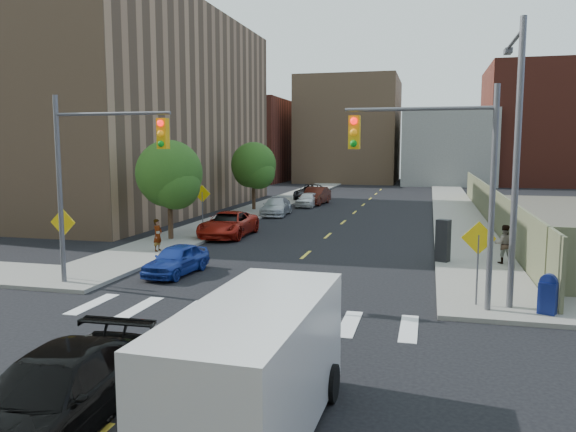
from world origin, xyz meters
The scene contains 30 objects.
ground centered at (0.00, 0.00, 0.00)m, with size 160.00×160.00×0.00m, color black.
sidewalk_nw centered at (-7.75, 41.50, 0.07)m, with size 3.50×73.00×0.15m, color gray.
sidewalk_ne centered at (7.75, 41.50, 0.07)m, with size 3.50×73.00×0.15m, color gray.
fence_north centered at (9.60, 28.00, 1.25)m, with size 0.12×44.00×2.50m, color #595C40.
building_nw centered at (-22.00, 30.00, 8.00)m, with size 22.00×30.00×16.00m, color #8C6B4C.
bg_bldg_west centered at (-22.00, 70.00, 6.00)m, with size 14.00×18.00×12.00m, color #592319.
bg_bldg_midwest centered at (-6.00, 72.00, 7.50)m, with size 14.00×16.00×15.00m, color #8C6B4C.
bg_bldg_center centered at (8.00, 70.00, 5.00)m, with size 12.00×16.00×10.00m, color gray.
bg_bldg_east centered at (22.00, 72.00, 8.00)m, with size 18.00×18.00×16.00m, color #592319.
signal_nw centered at (-5.98, 6.00, 4.53)m, with size 4.59×0.30×7.00m.
signal_ne centered at (5.98, 6.00, 4.53)m, with size 4.59×0.30×7.00m.
streetlight_ne centered at (8.20, 6.90, 5.22)m, with size 0.25×3.70×9.00m.
warn_sign_nw centered at (-7.80, 6.50, 1.99)m, with size 1.06×0.06×2.83m.
warn_sign_ne centered at (7.20, 6.50, 1.99)m, with size 1.06×0.06×2.83m.
warn_sign_midwest centered at (-7.80, 20.00, 1.99)m, with size 1.06×0.06×2.83m.
tree_west_near centered at (-8.00, 16.05, 3.48)m, with size 3.66×3.64×5.52m.
tree_west_far centered at (-8.00, 31.05, 3.48)m, with size 3.66×3.64×5.52m.
parked_car_blue centered at (-4.20, 8.68, 0.61)m, with size 1.44×3.59×1.22m, color navy.
parked_car_black centered at (-5.50, 18.54, 0.67)m, with size 1.43×4.09×1.35m, color black.
parked_car_red centered at (-5.50, 18.27, 0.72)m, with size 2.38×5.17×1.44m, color #A41B10.
parked_car_silver centered at (-5.50, 28.70, 0.65)m, with size 1.83×4.51×1.31m, color #B4B7BC.
parked_car_white centered at (-4.44, 35.14, 0.64)m, with size 1.51×3.76×1.28m, color silver.
parked_car_maroon centered at (-4.20, 37.29, 0.78)m, with size 1.64×4.71×1.55m, color #3D140C.
parked_car_grey centered at (-5.48, 41.26, 0.75)m, with size 2.50×5.41×1.50m, color black.
black_sedan centered at (-0.80, -3.59, 0.73)m, with size 2.05×5.03×1.46m, color black.
cargo_van centered at (2.76, -2.61, 1.30)m, with size 2.38×5.46×2.47m.
mailbox centered at (9.20, 6.00, 0.74)m, with size 0.61×0.55×1.22m.
payphone centered at (6.30, 13.28, 1.07)m, with size 0.55×0.45×1.85m, color black.
pedestrian_west centered at (-6.97, 12.48, 0.92)m, with size 0.56×0.37×1.55m, color gray.
pedestrian_east centered at (8.84, 13.49, 0.99)m, with size 0.81×0.63×1.68m, color gray.
Camera 1 is at (5.64, -11.84, 5.16)m, focal length 35.00 mm.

